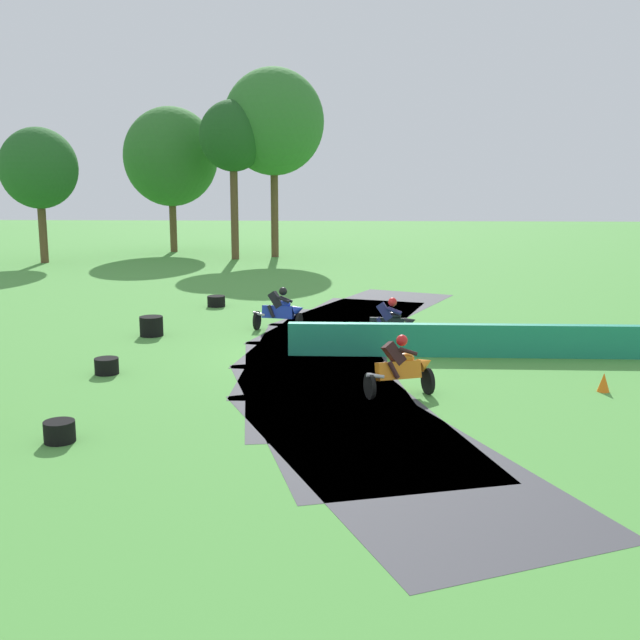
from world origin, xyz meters
name	(u,v)px	position (x,y,z in m)	size (l,w,h in m)	color
ground_plane	(319,355)	(0.00, 0.00, 0.00)	(120.00, 120.00, 0.00)	#4C933D
track_asphalt	(344,355)	(0.69, 0.00, 0.00)	(7.33, 24.51, 0.01)	#3D3D42
safety_barrier	(527,341)	(5.64, -0.01, 0.45)	(0.30, 12.97, 0.90)	#1E8466
motorcycle_lead_blue	(281,310)	(-1.37, 3.30, 0.66)	(1.71, 0.96, 1.42)	black
motorcycle_chase_black	(390,322)	(2.00, 1.38, 0.66)	(1.71, 0.83, 1.42)	black
motorcycle_trailing_orange	(401,367)	(2.01, -3.80, 0.65)	(1.68, 1.17, 1.43)	black
tire_stack_near	(216,301)	(-4.20, 7.66, 0.20)	(0.66, 0.66, 0.40)	black
tire_stack_mid_a	(151,326)	(-5.27, 2.33, 0.30)	(0.71, 0.71, 0.60)	black
tire_stack_mid_b	(107,366)	(-5.21, -2.25, 0.20)	(0.60, 0.60, 0.40)	black
tire_stack_far	(60,432)	(-4.53, -7.18, 0.20)	(0.58, 0.58, 0.40)	black
traffic_cone	(604,382)	(6.68, -3.34, 0.22)	(0.28, 0.28, 0.44)	orange
tree_far_left	(274,122)	(-3.74, 25.09, 7.81)	(5.84, 5.84, 10.90)	brown
tree_far_right	(233,137)	(-5.92, 23.75, 6.91)	(3.80, 3.80, 8.98)	brown
tree_mid_rise	(39,169)	(-16.28, 21.48, 5.15)	(4.19, 4.19, 7.39)	brown
tree_behind_barrier	(171,157)	(-10.45, 27.77, 5.90)	(5.80, 5.80, 8.96)	brown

